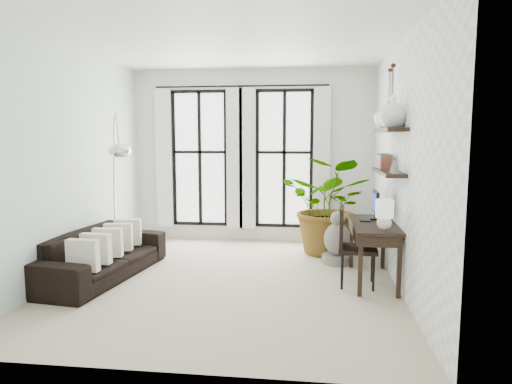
% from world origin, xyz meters
% --- Properties ---
extents(floor, '(5.00, 5.00, 0.00)m').
position_xyz_m(floor, '(0.00, 0.00, 0.00)').
color(floor, '#BBAF95').
rests_on(floor, ground).
extents(ceiling, '(5.00, 5.00, 0.00)m').
position_xyz_m(ceiling, '(0.00, 0.00, 3.20)').
color(ceiling, white).
rests_on(ceiling, wall_back).
extents(wall_left, '(0.00, 5.00, 5.00)m').
position_xyz_m(wall_left, '(-2.25, 0.00, 1.60)').
color(wall_left, silver).
rests_on(wall_left, floor).
extents(wall_right, '(0.00, 5.00, 5.00)m').
position_xyz_m(wall_right, '(2.25, 0.00, 1.60)').
color(wall_right, white).
rests_on(wall_right, floor).
extents(wall_back, '(4.50, 0.00, 4.50)m').
position_xyz_m(wall_back, '(0.00, 2.50, 1.60)').
color(wall_back, white).
rests_on(wall_back, floor).
extents(windows, '(3.26, 0.13, 2.65)m').
position_xyz_m(windows, '(-0.20, 2.43, 1.56)').
color(windows, white).
rests_on(windows, wall_back).
extents(wall_shelves, '(0.25, 1.30, 0.60)m').
position_xyz_m(wall_shelves, '(2.11, 0.23, 1.73)').
color(wall_shelves, black).
rests_on(wall_shelves, wall_right).
extents(sofa, '(1.17, 2.35, 0.66)m').
position_xyz_m(sofa, '(-1.80, -0.07, 0.33)').
color(sofa, black).
rests_on(sofa, floor).
extents(throw_pillows, '(0.40, 1.52, 0.40)m').
position_xyz_m(throw_pillows, '(-1.70, -0.07, 0.50)').
color(throw_pillows, beige).
rests_on(throw_pillows, sofa).
extents(plant, '(1.86, 1.76, 1.64)m').
position_xyz_m(plant, '(1.42, 1.64, 0.82)').
color(plant, '#2D7228').
rests_on(plant, floor).
extents(desk, '(0.58, 1.37, 1.20)m').
position_xyz_m(desk, '(1.94, 0.14, 0.75)').
color(desk, black).
rests_on(desk, floor).
extents(desk_chair, '(0.53, 0.53, 1.04)m').
position_xyz_m(desk_chair, '(1.63, 0.00, 0.59)').
color(desk_chair, black).
rests_on(desk_chair, floor).
extents(arc_lamp, '(0.73, 0.98, 2.30)m').
position_xyz_m(arc_lamp, '(-1.70, 0.30, 1.75)').
color(arc_lamp, silver).
rests_on(arc_lamp, floor).
extents(buddha, '(0.46, 0.46, 0.82)m').
position_xyz_m(buddha, '(1.52, 1.04, 0.34)').
color(buddha, gray).
rests_on(buddha, floor).
extents(vase_a, '(0.37, 0.37, 0.38)m').
position_xyz_m(vase_a, '(2.11, -0.06, 2.27)').
color(vase_a, white).
rests_on(vase_a, shelf_upper).
extents(vase_b, '(0.37, 0.37, 0.38)m').
position_xyz_m(vase_b, '(2.11, 0.34, 2.27)').
color(vase_b, white).
rests_on(vase_b, shelf_upper).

